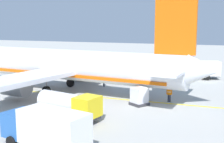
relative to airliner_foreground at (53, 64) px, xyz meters
The scene contains 10 objects.
airliner_foreground is the anchor object (origin of this frame).
service_truck_fuel 19.67m from the airliner_foreground, 151.06° to the right, with size 3.83×7.11×2.96m.
service_truck_baggage 22.92m from the airliner_foreground, 49.80° to the right, with size 3.68×6.27×2.81m.
service_truck_catering 13.05m from the airliner_foreground, 143.10° to the right, with size 3.37×6.54×2.40m.
cargo_container_mid 14.60m from the airliner_foreground, 44.18° to the right, with size 2.13×2.13×1.88m.
cargo_container_far 13.17m from the airliner_foreground, 105.13° to the right, with size 2.26×2.26×2.02m.
crew_marshaller 7.31m from the airliner_foreground, 51.27° to the right, with size 0.50×0.47×1.75m.
crew_loader_left 18.24m from the airliner_foreground, 42.57° to the right, with size 0.46×0.51×1.71m.
crew_loader_right 15.49m from the airliner_foreground, 93.77° to the right, with size 0.24×0.63×1.66m.
apron_guide_line 5.83m from the airliner_foreground, 110.82° to the right, with size 0.30×60.00×0.01m, color yellow.
Camera 1 is at (-3.46, -3.82, 8.86)m, focal length 50.00 mm.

